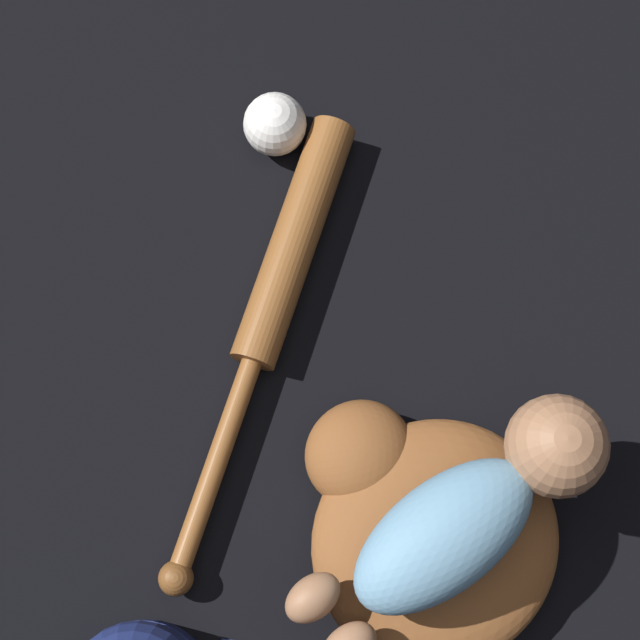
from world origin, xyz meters
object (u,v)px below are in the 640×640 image
Objects in this scene: baby_figure at (475,510)px; baseball at (275,124)px; baseball_glove at (421,525)px; baseball_bat at (278,287)px.

baby_figure is 4.83× the size of baseball.
baseball_bat is (0.16, 0.29, -0.01)m from baseball_glove.
baseball_glove is at bearing -129.26° from baseball.
baseball_bat is at bearing 69.26° from baby_figure.
baby_figure is at bearing -124.07° from baseball.
baseball is at bearing 50.74° from baseball_glove.
baseball_glove reaches higher than baseball.
baseball is at bearing 33.29° from baseball_bat.
baseball_glove is 0.33m from baseball_bat.
baby_figure is (0.03, -0.04, 0.09)m from baseball_glove.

